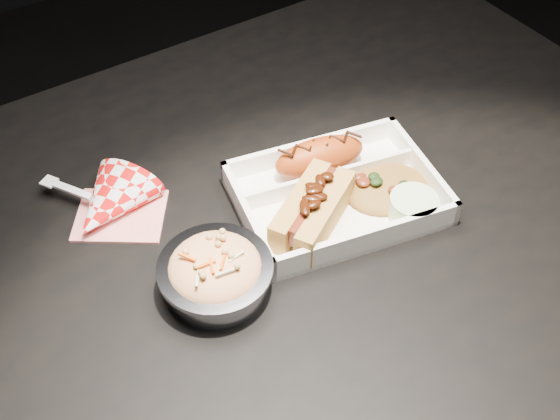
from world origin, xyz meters
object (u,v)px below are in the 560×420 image
object	(u,v)px
hotdog	(313,208)
food_tray	(336,197)
fried_pastry	(320,157)
foil_coleslaw_cup	(215,272)
napkin_fork	(108,206)
dining_table	(268,258)

from	to	relation	value
hotdog	food_tray	bearing A→B (deg)	-11.64
fried_pastry	hotdog	world-z (taller)	hotdog
hotdog	foil_coleslaw_cup	size ratio (longest dim) A/B	1.10
foil_coleslaw_cup	napkin_fork	distance (m)	0.18
dining_table	food_tray	distance (m)	0.13
food_tray	napkin_fork	bearing A→B (deg)	162.81
foil_coleslaw_cup	hotdog	bearing A→B (deg)	7.45
food_tray	napkin_fork	size ratio (longest dim) A/B	1.68
food_tray	fried_pastry	world-z (taller)	fried_pastry
hotdog	napkin_fork	world-z (taller)	napkin_fork
dining_table	napkin_fork	xyz separation A→B (m)	(-0.17, 0.11, 0.11)
food_tray	fried_pastry	size ratio (longest dim) A/B	2.28
food_tray	foil_coleslaw_cup	size ratio (longest dim) A/B	2.15
hotdog	dining_table	bearing A→B (deg)	93.98
hotdog	napkin_fork	bearing A→B (deg)	111.64
food_tray	hotdog	size ratio (longest dim) A/B	1.96
food_tray	foil_coleslaw_cup	bearing A→B (deg)	-157.94
fried_pastry	hotdog	xyz separation A→B (m)	(-0.06, -0.07, 0.00)
food_tray	hotdog	xyz separation A→B (m)	(-0.05, -0.02, 0.02)
foil_coleslaw_cup	napkin_fork	xyz separation A→B (m)	(-0.06, 0.17, -0.01)
fried_pastry	napkin_fork	distance (m)	0.28
dining_table	fried_pastry	world-z (taller)	fried_pastry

